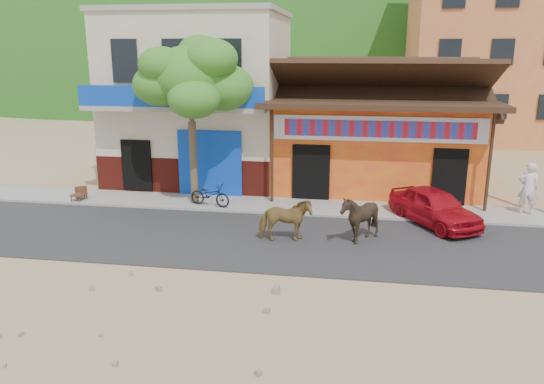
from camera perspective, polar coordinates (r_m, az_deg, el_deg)
The scene contains 15 objects.
ground at distance 13.68m, azimuth 3.19°, elevation -9.13°, with size 120.00×120.00×0.00m, color #9E825B.
road at distance 15.98m, azimuth 4.15°, elevation -5.43°, with size 60.00×5.00×0.04m, color #28282B.
sidewalk at distance 19.28m, azimuth 5.09°, elevation -1.72°, with size 60.00×2.00×0.12m, color gray.
dance_club at distance 22.76m, azimuth 10.99°, elevation 5.16°, with size 8.00×6.00×3.60m, color orange.
cafe_building at distance 23.51m, azimuth -7.65°, elevation 9.79°, with size 7.00×6.00×7.00m, color beige.
apartment_front at distance 37.24m, azimuth 21.94°, elevation 14.62°, with size 9.00×9.00×12.00m, color #CC723F.
hillside at distance 82.68m, azimuth 8.78°, elevation 19.32°, with size 100.00×40.00×24.00m, color #194C14.
tree at distance 19.30m, azimuth -8.61°, elevation 7.50°, with size 3.00×3.00×6.00m, color #2D721E, non-canonical shape.
cow_tan at distance 15.78m, azimuth 1.43°, elevation -3.03°, with size 0.72×1.57×1.33m, color olive.
cow_dark at distance 15.92m, azimuth 9.40°, elevation -2.76°, with size 1.20×1.35×1.49m, color black.
red_car at distance 18.11m, azimuth 17.05°, elevation -1.51°, with size 1.43×3.56×1.21m, color #AD0C19.
scooter at distance 19.27m, azimuth -6.69°, elevation -0.31°, with size 0.55×1.57×0.82m, color black.
pedestrian at distance 20.12m, azimuth 25.83°, elevation 0.37°, with size 0.66×0.43×1.81m, color silver.
cafe_chair_left at distance 21.08m, azimuth -20.23°, elevation 0.30°, with size 0.42×0.42×0.91m, color #452317, non-canonical shape.
cafe_chair_right at distance 21.37m, azimuth -19.79°, elevation 0.43°, with size 0.39×0.39×0.83m, color #4D3319, non-canonical shape.
Camera 1 is at (1.24, -12.42, 5.60)m, focal length 35.00 mm.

